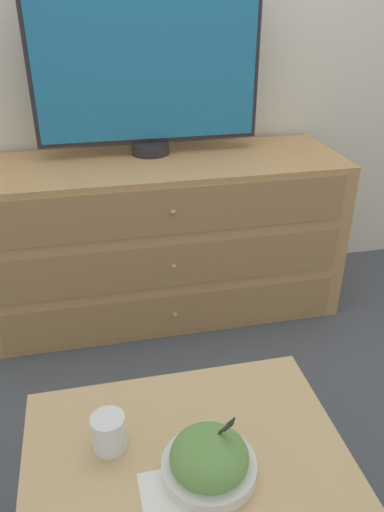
% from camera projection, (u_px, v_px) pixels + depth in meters
% --- Properties ---
extents(ground_plane, '(12.00, 12.00, 0.00)m').
position_uv_depth(ground_plane, '(172.00, 272.00, 2.96)').
color(ground_plane, '#474C56').
extents(wall_back, '(12.00, 0.05, 2.60)m').
position_uv_depth(wall_back, '(166.00, 33.00, 2.36)').
color(wall_back, silver).
rests_on(wall_back, ground_plane).
extents(dresser, '(1.70, 0.60, 0.79)m').
position_uv_depth(dresser, '(163.00, 238.00, 2.47)').
color(dresser, tan).
rests_on(dresser, ground_plane).
extents(tv, '(1.03, 0.18, 0.79)m').
position_uv_depth(tv, '(147.00, 64.00, 2.19)').
color(tv, '#232328').
rests_on(tv, dresser).
extents(coffee_table, '(0.84, 0.57, 0.42)m').
position_uv_depth(coffee_table, '(185.00, 463.00, 1.35)').
color(coffee_table, tan).
rests_on(coffee_table, ground_plane).
extents(takeout_bowl, '(0.24, 0.24, 0.17)m').
position_uv_depth(takeout_bowl, '(209.00, 460.00, 1.23)').
color(takeout_bowl, silver).
rests_on(takeout_bowl, coffee_table).
extents(drink_cup, '(0.09, 0.09, 0.10)m').
position_uv_depth(drink_cup, '(109.00, 434.00, 1.30)').
color(drink_cup, beige).
rests_on(drink_cup, coffee_table).
extents(napkin, '(0.15, 0.15, 0.00)m').
position_uv_depth(napkin, '(170.00, 493.00, 1.19)').
color(napkin, white).
rests_on(napkin, coffee_table).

